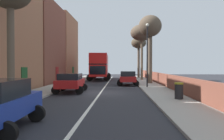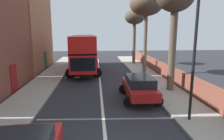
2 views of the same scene
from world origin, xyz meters
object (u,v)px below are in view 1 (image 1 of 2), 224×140
(parked_car_red_left_3, at_px, (71,82))
(litter_bin_right, at_px, (179,91))
(street_tree_right_3, at_px, (142,33))
(lamppost_right, at_px, (147,50))
(street_tree_right_1, at_px, (150,28))
(double_decker_bus, at_px, (100,65))
(parked_car_red_right_1, at_px, (128,77))
(street_tree_right_5, at_px, (139,44))

(parked_car_red_left_3, relative_size, litter_bin_right, 3.86)
(street_tree_right_3, height_order, lamppost_right, street_tree_right_3)
(street_tree_right_1, bearing_deg, lamppost_right, -100.79)
(street_tree_right_3, bearing_deg, street_tree_right_1, -87.16)
(lamppost_right, bearing_deg, double_decker_bus, 113.54)
(parked_car_red_right_1, distance_m, litter_bin_right, 11.73)
(street_tree_right_3, distance_m, street_tree_right_5, 6.52)
(parked_car_red_left_3, bearing_deg, double_decker_bus, 87.41)
(parked_car_red_left_3, bearing_deg, lamppost_right, 29.72)
(street_tree_right_5, height_order, litter_bin_right, street_tree_right_5)
(street_tree_right_3, bearing_deg, parked_car_red_right_1, -106.17)
(street_tree_right_1, xyz_separation_m, street_tree_right_5, (-0.27, 13.19, -0.55))
(double_decker_bus, bearing_deg, street_tree_right_3, -15.73)
(parked_car_red_left_3, distance_m, litter_bin_right, 8.79)
(street_tree_right_1, distance_m, litter_bin_right, 14.47)
(street_tree_right_3, xyz_separation_m, litter_bin_right, (0.35, -19.83, -6.58))
(street_tree_right_1, distance_m, street_tree_right_3, 6.76)
(double_decker_bus, xyz_separation_m, street_tree_right_3, (6.65, -1.87, 4.86))
(parked_car_red_left_3, relative_size, street_tree_right_1, 0.48)
(parked_car_red_left_3, xyz_separation_m, street_tree_right_1, (7.78, 9.04, 5.90))
(street_tree_right_5, relative_size, lamppost_right, 1.17)
(street_tree_right_5, bearing_deg, street_tree_right_3, -90.57)
(double_decker_bus, relative_size, litter_bin_right, 10.70)
(street_tree_right_5, relative_size, litter_bin_right, 7.17)
(parked_car_red_left_3, bearing_deg, street_tree_right_3, 64.73)
(double_decker_bus, height_order, lamppost_right, lamppost_right)
(double_decker_bus, xyz_separation_m, lamppost_right, (6.00, -13.77, 1.45))
(parked_car_red_left_3, xyz_separation_m, lamppost_right, (6.80, 3.88, 2.89))
(street_tree_right_3, distance_m, lamppost_right, 12.39)
(double_decker_bus, height_order, parked_car_red_left_3, double_decker_bus)
(parked_car_red_right_1, height_order, street_tree_right_3, street_tree_right_3)
(street_tree_right_1, height_order, street_tree_right_5, street_tree_right_1)
(parked_car_red_right_1, xyz_separation_m, street_tree_right_3, (2.45, 8.45, 6.30))
(parked_car_red_left_3, relative_size, lamppost_right, 0.63)
(parked_car_red_right_1, relative_size, street_tree_right_1, 0.52)
(double_decker_bus, xyz_separation_m, parked_car_red_left_3, (-0.80, -17.65, -1.44))
(street_tree_right_3, xyz_separation_m, street_tree_right_5, (0.06, 6.45, -0.96))
(parked_car_red_right_1, distance_m, street_tree_right_3, 10.82)
(street_tree_right_1, bearing_deg, street_tree_right_3, 92.84)
(lamppost_right, xyz_separation_m, litter_bin_right, (1.00, -7.94, -3.17))
(double_decker_bus, bearing_deg, street_tree_right_5, 34.27)
(street_tree_right_3, height_order, litter_bin_right, street_tree_right_3)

